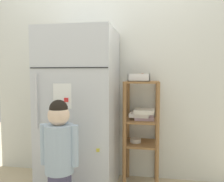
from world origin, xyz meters
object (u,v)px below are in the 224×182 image
refrigerator (80,110)px  child_standing (59,148)px  pantry_shelf_unit (142,122)px  fruit_bin (140,78)px

refrigerator → child_standing: refrigerator is taller
pantry_shelf_unit → fruit_bin: (-0.02, 0.01, 0.45)m
fruit_bin → child_standing: bearing=-129.2°
refrigerator → pantry_shelf_unit: (0.60, 0.14, -0.13)m
pantry_shelf_unit → child_standing: bearing=-130.5°
pantry_shelf_unit → fruit_bin: fruit_bin is taller
fruit_bin → pantry_shelf_unit: bearing=-33.3°
pantry_shelf_unit → fruit_bin: bearing=146.7°
refrigerator → pantry_shelf_unit: bearing=12.8°
refrigerator → child_standing: size_ratio=1.65×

